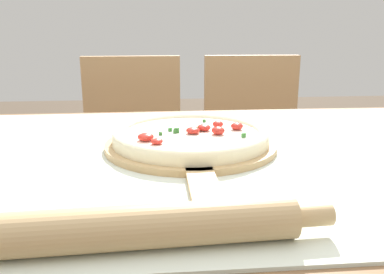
# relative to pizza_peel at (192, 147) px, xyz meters

# --- Properties ---
(dining_table) EXTENTS (1.22, 0.86, 0.76)m
(dining_table) POSITION_rel_pizza_peel_xyz_m (0.05, -0.02, -0.13)
(dining_table) COLOR brown
(dining_table) RESTS_ON ground_plane
(towel_cloth) EXTENTS (1.14, 0.78, 0.00)m
(towel_cloth) POSITION_rel_pizza_peel_xyz_m (0.05, -0.02, -0.01)
(towel_cloth) COLOR silver
(towel_cloth) RESTS_ON dining_table
(pizza_peel) EXTENTS (0.34, 0.50, 0.01)m
(pizza_peel) POSITION_rel_pizza_peel_xyz_m (0.00, 0.00, 0.00)
(pizza_peel) COLOR tan
(pizza_peel) RESTS_ON towel_cloth
(pizza) EXTENTS (0.31, 0.31, 0.03)m
(pizza) POSITION_rel_pizza_peel_xyz_m (0.00, 0.02, 0.02)
(pizza) COLOR beige
(pizza) RESTS_ON pizza_peel
(rolling_pin) EXTENTS (0.43, 0.07, 0.05)m
(rolling_pin) POSITION_rel_pizza_peel_xyz_m (-0.08, -0.35, 0.02)
(rolling_pin) COLOR tan
(rolling_pin) RESTS_ON towel_cloth
(chair_left) EXTENTS (0.41, 0.41, 0.89)m
(chair_left) POSITION_rel_pizza_peel_xyz_m (-0.16, 0.76, -0.26)
(chair_left) COLOR tan
(chair_left) RESTS_ON ground_plane
(chair_right) EXTENTS (0.41, 0.41, 0.89)m
(chair_right) POSITION_rel_pizza_peel_xyz_m (0.32, 0.76, -0.26)
(chair_right) COLOR tan
(chair_right) RESTS_ON ground_plane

